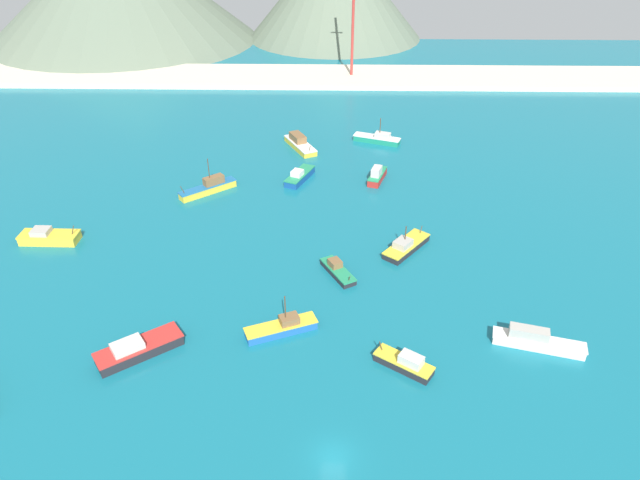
% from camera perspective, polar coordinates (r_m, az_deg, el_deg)
% --- Properties ---
extents(ground, '(260.00, 280.00, 0.50)m').
position_cam_1_polar(ground, '(81.77, 1.35, -3.82)').
color(ground, '#146B7F').
extents(fishing_boat_0, '(9.66, 8.36, 6.51)m').
position_cam_1_polar(fishing_boat_0, '(104.84, -10.98, 5.16)').
color(fishing_boat_0, gold).
rests_on(fishing_boat_0, ground).
extents(fishing_boat_1, '(9.00, 3.28, 3.00)m').
position_cam_1_polar(fishing_boat_1, '(98.26, -25.37, 0.28)').
color(fishing_boat_1, gold).
rests_on(fishing_boat_1, ground).
extents(fishing_boat_2, '(4.13, 7.16, 3.01)m').
position_cam_1_polar(fishing_boat_2, '(107.59, 5.71, 6.42)').
color(fishing_boat_2, red).
rests_on(fishing_boat_2, ground).
extents(fishing_boat_3, '(7.42, 10.74, 2.65)m').
position_cam_1_polar(fishing_boat_3, '(121.11, -2.04, 9.58)').
color(fishing_boat_3, gold).
rests_on(fishing_boat_3, ground).
extents(fishing_boat_4, '(7.95, 8.95, 4.42)m').
position_cam_1_polar(fishing_boat_4, '(87.79, 8.53, -0.58)').
color(fishing_boat_4, '#232328').
rests_on(fishing_boat_4, ground).
extents(fishing_boat_6, '(10.18, 5.75, 5.44)m').
position_cam_1_polar(fishing_boat_6, '(124.30, 5.76, 10.00)').
color(fishing_boat_6, '#198466').
rests_on(fishing_boat_6, ground).
extents(fishing_boat_7, '(7.04, 5.75, 2.28)m').
position_cam_1_polar(fishing_boat_7, '(68.15, 8.48, -12.00)').
color(fishing_boat_7, '#232328').
rests_on(fishing_boat_7, ground).
extents(fishing_boat_8, '(5.30, 7.22, 1.93)m').
position_cam_1_polar(fishing_boat_8, '(81.84, 1.75, -3.02)').
color(fishing_boat_8, '#232328').
rests_on(fishing_boat_8, ground).
extents(fishing_boat_9, '(9.28, 5.49, 5.50)m').
position_cam_1_polar(fishing_boat_9, '(72.18, -3.79, -8.64)').
color(fishing_boat_9, '#1E5BA8').
rests_on(fishing_boat_9, ground).
extents(fishing_boat_11, '(10.09, 8.52, 2.27)m').
position_cam_1_polar(fishing_boat_11, '(72.39, -17.67, -10.24)').
color(fishing_boat_11, '#232328').
rests_on(fishing_boat_11, ground).
extents(fishing_boat_12, '(10.98, 4.80, 2.61)m').
position_cam_1_polar(fishing_boat_12, '(74.64, 20.69, -9.34)').
color(fishing_boat_12, silver).
rests_on(fishing_boat_12, ground).
extents(fishing_boat_13, '(5.59, 8.64, 2.34)m').
position_cam_1_polar(fishing_boat_13, '(107.49, -2.05, 6.38)').
color(fishing_boat_13, '#14478C').
rests_on(fishing_boat_13, ground).
extents(beach_strip, '(247.00, 20.30, 1.20)m').
position_cam_1_polar(beach_strip, '(166.26, 1.36, 15.93)').
color(beach_strip, beige).
rests_on(beach_strip, ground).
extents(radio_tower, '(3.59, 2.87, 35.92)m').
position_cam_1_polar(radio_tower, '(162.31, 3.33, 21.91)').
color(radio_tower, '#B7332D').
rests_on(radio_tower, ground).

